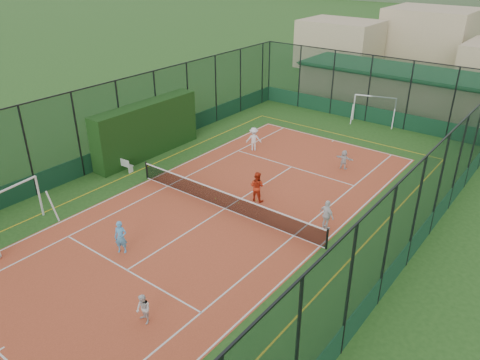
% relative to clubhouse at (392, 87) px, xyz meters
% --- Properties ---
extents(ground, '(300.00, 300.00, 0.00)m').
position_rel_clubhouse_xyz_m(ground, '(0.00, -22.00, -1.57)').
color(ground, '#234E1B').
rests_on(ground, ground).
extents(court_slab, '(11.17, 23.97, 0.01)m').
position_rel_clubhouse_xyz_m(court_slab, '(0.00, -22.00, -1.57)').
color(court_slab, '#A53F24').
rests_on(court_slab, ground).
extents(tennis_net, '(11.67, 0.12, 1.06)m').
position_rel_clubhouse_xyz_m(tennis_net, '(0.00, -22.00, -1.04)').
color(tennis_net, black).
rests_on(tennis_net, ground).
extents(perimeter_fence, '(18.12, 34.12, 5.00)m').
position_rel_clubhouse_xyz_m(perimeter_fence, '(0.00, -22.00, 0.93)').
color(perimeter_fence, black).
rests_on(perimeter_fence, ground).
extents(clubhouse, '(15.20, 7.20, 3.15)m').
position_rel_clubhouse_xyz_m(clubhouse, '(0.00, 0.00, 0.00)').
color(clubhouse, tan).
rests_on(clubhouse, ground).
extents(hedge_left, '(1.17, 7.78, 3.40)m').
position_rel_clubhouse_xyz_m(hedge_left, '(-8.30, -19.57, 0.13)').
color(hedge_left, black).
rests_on(hedge_left, ground).
extents(white_bench, '(1.53, 0.50, 0.85)m').
position_rel_clubhouse_xyz_m(white_bench, '(-7.80, -22.11, -1.15)').
color(white_bench, white).
rests_on(white_bench, ground).
extents(futsal_goal_near, '(3.42, 1.39, 2.14)m').
position_rel_clubhouse_xyz_m(futsal_goal_near, '(-6.58, -29.59, -0.50)').
color(futsal_goal_near, white).
rests_on(futsal_goal_near, ground).
extents(futsal_goal_far, '(3.23, 1.75, 2.00)m').
position_rel_clubhouse_xyz_m(futsal_goal_far, '(0.56, -4.89, -0.57)').
color(futsal_goal_far, white).
rests_on(futsal_goal_far, ground).
extents(child_near_mid, '(0.66, 0.60, 1.51)m').
position_rel_clubhouse_xyz_m(child_near_mid, '(-1.17, -27.65, -0.81)').
color(child_near_mid, '#50A7E4').
rests_on(child_near_mid, court_slab).
extents(child_near_right, '(0.66, 0.56, 1.18)m').
position_rel_clubhouse_xyz_m(child_near_right, '(2.84, -29.98, -0.98)').
color(child_near_right, white).
rests_on(child_near_right, court_slab).
extents(child_far_left, '(1.14, 1.07, 1.55)m').
position_rel_clubhouse_xyz_m(child_far_left, '(-3.39, -14.87, -0.79)').
color(child_far_left, white).
rests_on(child_far_left, court_slab).
extents(child_far_right, '(0.96, 0.65, 1.51)m').
position_rel_clubhouse_xyz_m(child_far_right, '(4.99, -20.57, -0.81)').
color(child_far_right, white).
rests_on(child_far_right, court_slab).
extents(child_far_back, '(1.11, 0.39, 1.18)m').
position_rel_clubhouse_xyz_m(child_far_back, '(2.58, -13.89, -0.98)').
color(child_far_back, silver).
rests_on(child_far_back, court_slab).
extents(coach, '(0.86, 0.71, 1.63)m').
position_rel_clubhouse_xyz_m(coach, '(0.76, -20.28, -0.75)').
color(coach, red).
rests_on(coach, court_slab).
extents(tennis_balls, '(3.34, 1.22, 0.07)m').
position_rel_clubhouse_xyz_m(tennis_balls, '(-0.60, -20.95, -1.53)').
color(tennis_balls, '#CCE033').
rests_on(tennis_balls, court_slab).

